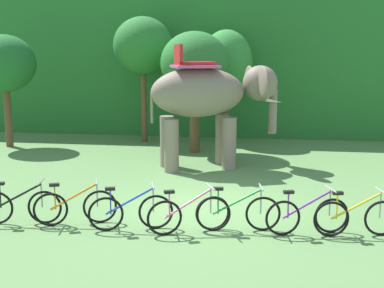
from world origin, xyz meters
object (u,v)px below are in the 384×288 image
Objects in this scene: tree_center_left at (5,64)px; tree_right at (195,64)px; tree_center_right at (143,47)px; bike_pink at (189,214)px; bike_yellow at (356,217)px; elephant at (209,97)px; bike_purple at (307,215)px; bike_green at (238,212)px; bike_orange at (75,207)px; bike_blue at (131,212)px; tree_left at (226,64)px; bike_black at (20,206)px.

tree_right is (7.16, -0.03, 0.01)m from tree_center_left.
bike_pink is at bearing -71.24° from tree_center_right.
bike_pink is at bearing -44.63° from tree_center_left.
elephant is at bearing 122.82° from bike_yellow.
bike_green is at bearing -179.36° from bike_purple.
bike_orange is 5.66m from bike_yellow.
tree_right is 2.64× the size of bike_orange.
bike_blue is 0.97× the size of bike_green.
tree_center_right is at bearing 124.53° from bike_yellow.
bike_black is (-3.42, -10.37, -2.74)m from tree_left.
bike_orange is at bearing -178.14° from bike_yellow.
bike_blue is 3.50m from bike_purple.
tree_left is 2.63× the size of bike_black.
tree_center_right reaches higher than bike_blue.
tree_right is 2.52× the size of bike_green.
tree_center_right is 2.99× the size of bike_purple.
tree_right is at bearing -112.07° from tree_left.
bike_orange is at bearing -84.37° from tree_center_right.
tree_right is 1.02× the size of elephant.
bike_black is at bearing -177.25° from bike_purple.
bike_pink is at bearing -173.28° from bike_purple.
tree_center_right is 12.16m from bike_yellow.
bike_blue and bike_green have the same top height.
tree_right is at bearing -0.25° from tree_center_left.
elephant is 6.32m from bike_orange.
tree_center_right is at bearing 108.76° from bike_pink.
tree_right is 2.54× the size of bike_black.
tree_center_left is 10.26m from bike_orange.
tree_right is 2.59× the size of bike_purple.
tree_center_right is 3.33m from tree_left.
bike_orange is (1.15, 0.13, 0.00)m from bike_black.
tree_left is (8.08, 2.24, -0.00)m from tree_center_left.
elephant is 6.09m from bike_pink.
bike_blue is (-0.88, -5.81, -1.82)m from elephant.
bike_black is 1.02× the size of bike_purple.
tree_center_left is 2.50× the size of bike_yellow.
tree_center_right is at bearing 141.48° from tree_right.
bike_yellow is (3.38, -10.05, -2.74)m from tree_left.
tree_left is at bearing 7.63° from tree_center_right.
bike_orange and bike_green have the same top height.
bike_yellow is at bearing 1.86° from bike_orange.
tree_center_right is 11.02m from bike_pink.
tree_left is (3.23, 0.43, -0.66)m from tree_center_right.
tree_left is 10.52m from bike_green.
elephant is 2.49× the size of bike_yellow.
tree_right is at bearing 113.32° from bike_purple.
elephant is at bearing -16.29° from tree_center_left.
bike_orange is at bearing -178.19° from bike_purple.
bike_yellow is (11.47, -7.81, -2.74)m from tree_center_left.
tree_center_left is at bearing 145.75° from bike_yellow.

